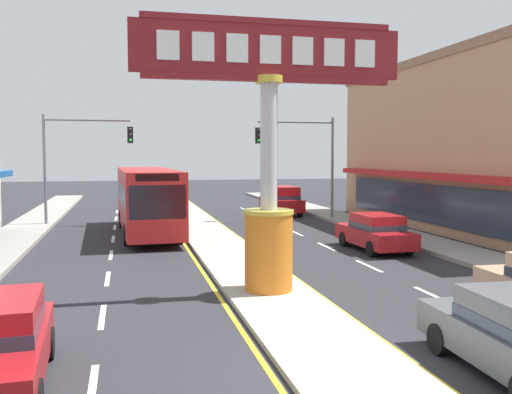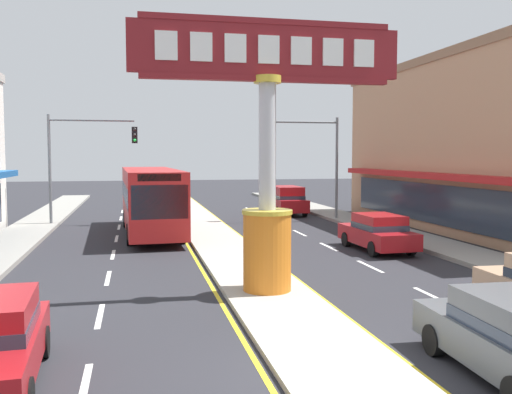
{
  "view_description": "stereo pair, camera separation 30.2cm",
  "coord_description": "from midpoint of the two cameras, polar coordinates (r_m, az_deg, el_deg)",
  "views": [
    {
      "loc": [
        -3.92,
        -9.34,
        3.97
      ],
      "look_at": [
        0.23,
        8.58,
        2.6
      ],
      "focal_mm": 39.66,
      "sensor_mm": 36.0,
      "label": 1
    },
    {
      "loc": [
        -3.63,
        -9.41,
        3.97
      ],
      "look_at": [
        0.23,
        8.58,
        2.6
      ],
      "focal_mm": 39.66,
      "sensor_mm": 36.0,
      "label": 2
    }
  ],
  "objects": [
    {
      "name": "ground_plane",
      "position": [
        10.86,
        9.56,
        -17.26
      ],
      "size": [
        160.0,
        160.0,
        0.0
      ],
      "primitive_type": "plane",
      "color": "#28282D"
    },
    {
      "name": "median_strip",
      "position": [
        27.91,
        -4.23,
        -3.78
      ],
      "size": [
        2.46,
        52.0,
        0.14
      ],
      "primitive_type": "cube",
      "color": "#A39E93",
      "rests_on": "ground"
    },
    {
      "name": "sidewalk_left",
      "position": [
        26.21,
        -23.66,
        -4.61
      ],
      "size": [
        2.44,
        60.0,
        0.18
      ],
      "primitive_type": "cube",
      "color": "gray",
      "rests_on": "ground"
    },
    {
      "name": "sidewalk_right",
      "position": [
        28.69,
        14.58,
        -3.65
      ],
      "size": [
        2.44,
        60.0,
        0.18
      ],
      "primitive_type": "cube",
      "color": "gray",
      "rests_on": "ground"
    },
    {
      "name": "lane_markings",
      "position": [
        26.59,
        -3.83,
        -4.32
      ],
      "size": [
        9.2,
        52.0,
        0.01
      ],
      "color": "silver",
      "rests_on": "ground"
    },
    {
      "name": "district_sign",
      "position": [
        15.81,
        1.7,
        3.72
      ],
      "size": [
        7.61,
        1.42,
        7.55
      ],
      "color": "orange",
      "rests_on": "median_strip"
    },
    {
      "name": "storefront_right",
      "position": [
        32.47,
        22.74,
        4.98
      ],
      "size": [
        8.14,
        21.22,
        9.13
      ],
      "color": "tan",
      "rests_on": "ground"
    },
    {
      "name": "traffic_light_left_side",
      "position": [
        32.95,
        -16.85,
        4.56
      ],
      "size": [
        4.86,
        0.46,
        6.2
      ],
      "color": "slate",
      "rests_on": "ground"
    },
    {
      "name": "traffic_light_right_side",
      "position": [
        33.66,
        5.62,
        4.72
      ],
      "size": [
        4.86,
        0.46,
        6.2
      ],
      "color": "slate",
      "rests_on": "ground"
    },
    {
      "name": "suv_near_right_lane",
      "position": [
        37.56,
        3.29,
        -0.3
      ],
      "size": [
        1.99,
        4.61,
        1.9
      ],
      "color": "maroon",
      "rests_on": "ground"
    },
    {
      "name": "bus_far_right_lane",
      "position": [
        28.76,
        -10.3,
        0.0
      ],
      "size": [
        2.96,
        11.29,
        3.26
      ],
      "color": "#B21E1E",
      "rests_on": "ground"
    },
    {
      "name": "sedan_mid_left_lane",
      "position": [
        23.99,
        12.55,
        -3.46
      ],
      "size": [
        1.93,
        4.35,
        1.53
      ],
      "color": "maroon",
      "rests_on": "ground"
    }
  ]
}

